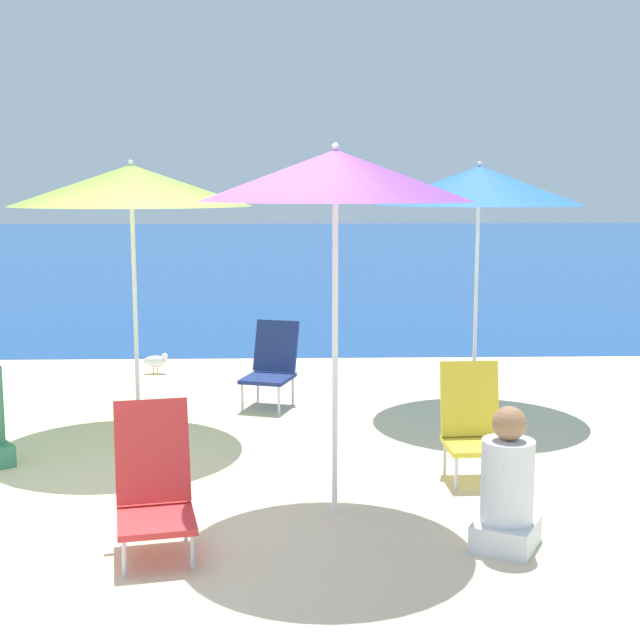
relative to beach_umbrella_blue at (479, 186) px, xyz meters
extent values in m
plane|color=beige|center=(-2.60, -2.75, -2.05)|extent=(60.00, 60.00, 0.00)
cube|color=#19478C|center=(-2.60, 22.43, -2.05)|extent=(60.00, 40.00, 0.01)
cylinder|color=white|center=(0.00, 0.00, -1.11)|extent=(0.04, 0.04, 1.88)
cone|color=blue|center=(0.00, 0.00, 0.00)|extent=(1.87, 1.87, 0.35)
sphere|color=white|center=(0.00, 0.00, 0.20)|extent=(0.04, 0.04, 0.04)
cylinder|color=white|center=(-1.43, -2.72, -1.07)|extent=(0.04, 0.04, 1.95)
cone|color=purple|center=(-1.43, -2.72, 0.06)|extent=(1.65, 1.65, 0.31)
sphere|color=white|center=(-1.43, -2.72, 0.23)|extent=(0.04, 0.04, 0.04)
cylinder|color=white|center=(-2.99, -0.76, -1.11)|extent=(0.04, 0.04, 1.89)
cone|color=#8ECC3D|center=(-2.99, -0.76, 0.00)|extent=(1.95, 1.95, 0.33)
sphere|color=white|center=(-2.99, -0.76, 0.19)|extent=(0.04, 0.04, 0.04)
cylinder|color=silver|center=(-2.16, -0.14, -1.92)|extent=(0.02, 0.02, 0.26)
cylinder|color=silver|center=(-1.82, -0.24, -1.92)|extent=(0.02, 0.02, 0.26)
cylinder|color=silver|center=(-2.03, 0.26, -1.92)|extent=(0.02, 0.02, 0.26)
cylinder|color=silver|center=(-1.69, 0.15, -1.92)|extent=(0.02, 0.02, 0.26)
cube|color=navy|center=(-1.92, 0.01, -1.77)|extent=(0.55, 0.59, 0.04)
cube|color=navy|center=(-1.85, 0.24, -1.51)|extent=(0.45, 0.30, 0.48)
cylinder|color=silver|center=(-2.58, -3.62, -1.95)|extent=(0.02, 0.02, 0.20)
cylinder|color=silver|center=(-2.23, -3.54, -1.95)|extent=(0.02, 0.02, 0.20)
cylinder|color=silver|center=(-2.67, -3.19, -1.95)|extent=(0.02, 0.02, 0.20)
cylinder|color=silver|center=(-2.32, -3.12, -1.95)|extent=(0.02, 0.02, 0.20)
cube|color=red|center=(-2.45, -3.37, -1.83)|extent=(0.51, 0.59, 0.04)
cube|color=red|center=(-2.50, -3.12, -1.51)|extent=(0.46, 0.29, 0.58)
cylinder|color=silver|center=(-0.59, -2.33, -1.93)|extent=(0.02, 0.02, 0.24)
cylinder|color=silver|center=(-0.23, -2.31, -1.93)|extent=(0.02, 0.02, 0.24)
cylinder|color=silver|center=(-0.60, -1.96, -1.93)|extent=(0.02, 0.02, 0.24)
cylinder|color=silver|center=(-0.25, -1.94, -1.93)|extent=(0.02, 0.02, 0.24)
cube|color=yellow|center=(-0.42, -2.14, -1.80)|extent=(0.43, 0.45, 0.04)
cube|color=yellow|center=(-0.43, -1.92, -1.51)|extent=(0.42, 0.15, 0.53)
cube|color=silver|center=(-0.48, -3.29, -1.97)|extent=(0.47, 0.50, 0.16)
cylinder|color=silver|center=(-0.48, -3.29, -1.65)|extent=(0.30, 0.30, 0.47)
sphere|color=#9E704C|center=(-0.48, -3.29, -1.32)|extent=(0.19, 0.19, 0.19)
cylinder|color=#4CB266|center=(-2.76, -2.12, -1.98)|extent=(0.08, 0.08, 0.14)
cylinder|color=#4CB266|center=(-2.76, -2.12, -1.89)|extent=(0.04, 0.04, 0.05)
cylinder|color=black|center=(-2.76, -2.12, -1.86)|extent=(0.04, 0.04, 0.02)
cylinder|color=gold|center=(-3.23, 1.59, -2.02)|extent=(0.01, 0.01, 0.07)
cylinder|color=gold|center=(-3.18, 1.59, -2.02)|extent=(0.01, 0.01, 0.07)
ellipsoid|color=white|center=(-3.21, 1.59, -1.92)|extent=(0.26, 0.11, 0.13)
sphere|color=white|center=(-3.10, 1.59, -1.86)|extent=(0.07, 0.07, 0.07)
camera|label=1|loc=(-1.69, -8.10, -0.01)|focal=50.00mm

